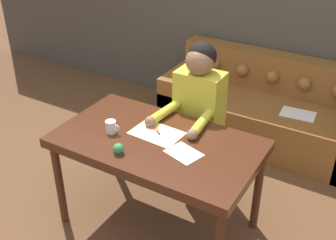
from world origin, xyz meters
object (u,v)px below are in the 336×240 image
dining_table (157,149)px  mug (111,127)px  scissors (157,131)px  couch (264,111)px  person (198,119)px  pin_cushion (119,149)px

dining_table → mug: mug is taller
scissors → mug: mug is taller
mug → scissors: bearing=32.8°
dining_table → couch: couch is taller
scissors → mug: (-0.27, -0.17, 0.04)m
dining_table → scissors: bearing=123.0°
couch → mug: 1.87m
couch → person: size_ratio=1.52×
pin_cushion → scissors: bearing=79.1°
person → scissors: 0.49m
dining_table → scissors: size_ratio=6.77×
dining_table → person: (0.03, 0.56, -0.03)m
dining_table → person: 0.56m
person → dining_table: bearing=-93.3°
dining_table → mug: bearing=-165.8°
couch → dining_table: bearing=-98.9°
dining_table → mug: size_ratio=12.51×
couch → scissors: size_ratio=9.47×
person → scissors: (-0.09, -0.47, 0.11)m
person → pin_cushion: 0.86m
couch → mug: mug is taller
person → couch: bearing=78.1°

